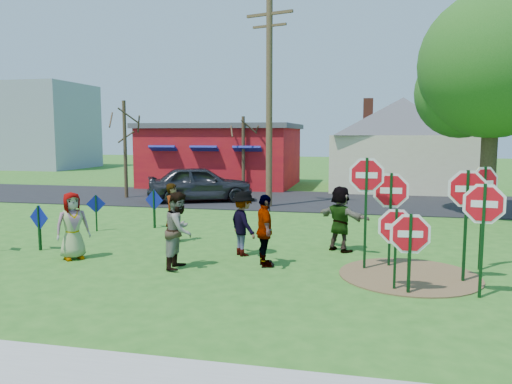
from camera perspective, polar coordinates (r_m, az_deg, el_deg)
ground at (r=13.56m, az=-2.72°, el=-7.29°), size 120.00×120.00×0.00m
sidewalk at (r=7.25m, az=-18.79°, el=-20.09°), size 22.00×1.80×0.08m
road at (r=24.66m, az=4.29°, el=-0.94°), size 120.00×7.50×0.04m
dirt_patch at (r=12.18m, az=17.10°, el=-9.11°), size 3.20×3.20×0.03m
red_building at (r=32.00m, az=-3.82°, el=4.30°), size 9.40×7.69×3.90m
cream_house at (r=30.77m, az=16.35°, el=5.74°), size 9.40×9.40×6.50m
distant_building at (r=53.04m, az=-24.10°, el=6.86°), size 10.00×8.00×8.00m
stop_sign_a at (r=10.79m, az=15.70°, el=-4.45°), size 1.02×0.07×1.86m
stop_sign_b at (r=12.15m, az=12.49°, el=0.80°), size 1.14×0.08×2.86m
stop_sign_c at (r=11.78m, az=22.94°, el=-0.86°), size 1.12×0.08×2.64m
stop_sign_d at (r=13.00m, az=24.58°, el=0.00°), size 0.96×0.58×2.65m
stop_sign_e at (r=10.62m, az=17.19°, el=-5.07°), size 1.13×0.11×1.81m
stop_sign_f at (r=10.79m, az=24.58°, el=-2.13°), size 1.09×0.16×2.45m
stop_sign_g at (r=12.60m, az=15.14°, el=-0.73°), size 1.18×0.08×2.48m
blue_diamond_b at (r=15.28m, az=-23.54°, el=-3.23°), size 0.70×0.20×1.29m
blue_diamond_c at (r=17.62m, az=-17.81°, el=-1.81°), size 0.58×0.29×1.24m
blue_diamond_d at (r=17.69m, az=-11.56°, el=-1.40°), size 0.72×0.18×1.35m
person_a at (r=13.88m, az=-20.23°, el=-3.65°), size 1.00×1.01×1.77m
person_b at (r=15.28m, az=-9.42°, el=-2.36°), size 0.56×0.73×1.79m
person_c at (r=12.29m, az=-8.76°, el=-4.33°), size 0.73×0.93×1.88m
person_d at (r=13.42m, az=-1.47°, el=-3.62°), size 1.22×1.28×1.74m
person_e at (r=12.30m, az=1.02°, el=-4.44°), size 0.79×1.14×1.79m
person_f at (r=14.09m, az=9.61°, el=-3.02°), size 1.69×1.45×1.84m
suv at (r=24.14m, az=-6.39°, el=0.96°), size 5.40×3.83×1.71m
utility_pole at (r=22.26m, az=1.52°, el=10.45°), size 2.15×0.72×9.01m
leafy_tree at (r=21.33m, az=25.85°, el=12.19°), size 6.09×5.55×8.65m
bare_tree_west at (r=26.14m, az=-14.77°, el=6.27°), size 1.80×1.80×4.93m
bare_tree_east at (r=27.76m, az=-1.46°, el=5.56°), size 1.80×1.80×4.24m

